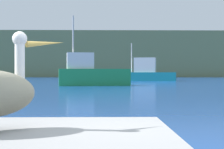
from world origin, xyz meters
TOP-DOWN VIEW (x-y plane):
  - hillside_backdrop at (0.00, 77.62)m, footprint 140.00×14.73m
  - fishing_boat_green at (-1.29, 25.57)m, footprint 5.70×2.37m
  - fishing_boat_teal at (4.91, 41.16)m, footprint 6.97×3.39m

SIDE VIEW (x-z plane):
  - fishing_boat_green at x=-1.29m, z-range -1.80..3.67m
  - fishing_boat_teal at x=4.91m, z-range -1.28..3.30m
  - hillside_backdrop at x=0.00m, z-range 0.00..9.44m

